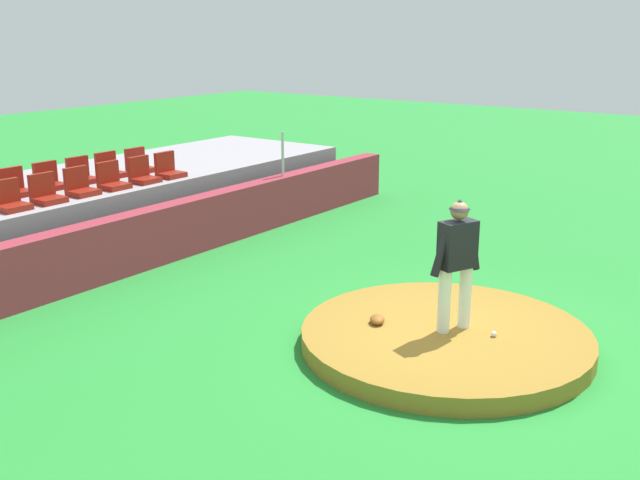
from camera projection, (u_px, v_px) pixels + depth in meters
ground_plane at (445, 347)px, 10.06m from camera, size 60.00×60.00×0.00m
pitchers_mound at (445, 338)px, 10.03m from camera, size 3.86×3.86×0.24m
pitcher at (457, 255)px, 9.73m from camera, size 0.78×0.44×1.78m
baseball at (494, 334)px, 9.76m from camera, size 0.07×0.07×0.07m
fielding_glove at (377, 319)px, 10.20m from camera, size 0.36×0.32×0.11m
brick_barrier at (144, 239)px, 13.25m from camera, size 15.21×0.40×1.03m
fence_post_right at (283, 154)px, 16.06m from camera, size 0.06×0.06×0.95m
bleacher_platform at (59, 214)px, 14.61m from camera, size 13.87×3.54×1.22m
stadium_chair_0 at (10, 201)px, 12.34m from camera, size 0.48×0.44×0.50m
stadium_chair_1 at (46, 194)px, 12.86m from camera, size 0.48×0.44×0.50m
stadium_chair_2 at (80, 186)px, 13.44m from camera, size 0.48×0.44×0.50m
stadium_chair_3 at (112, 180)px, 13.97m from camera, size 0.48×0.44×0.50m
stadium_chair_4 at (142, 174)px, 14.52m from camera, size 0.48×0.44×0.50m
stadium_chair_5 at (168, 169)px, 15.04m from camera, size 0.48×0.44×0.50m
stadium_chair_7 at (14, 187)px, 13.38m from camera, size 0.48×0.44×0.50m
stadium_chair_8 at (49, 181)px, 13.95m from camera, size 0.48×0.44×0.50m
stadium_chair_9 at (81, 175)px, 14.49m from camera, size 0.48×0.44×0.50m
stadium_chair_10 at (109, 169)px, 15.04m from camera, size 0.48×0.44×0.50m
stadium_chair_11 at (139, 165)px, 15.55m from camera, size 0.48×0.44×0.50m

